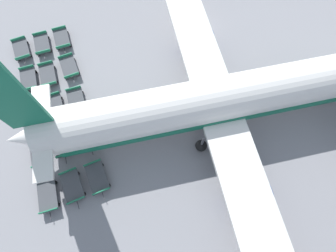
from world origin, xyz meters
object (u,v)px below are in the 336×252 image
(baggage_dolly_row_mid_a_col_e, at_px, (72,186))
(baggage_dolly_row_mid_b_col_c, at_px, (76,101))
(baggage_dolly_row_mid_a_col_c, at_px, (55,107))
(baggage_dolly_row_mid_b_col_e, at_px, (97,177))
(baggage_dolly_row_near_col_d, at_px, (39,152))
(baggage_dolly_row_mid_b_col_b, at_px, (69,67))
(baggage_dolly_row_mid_a_col_a, at_px, (42,44))
(baggage_dolly_row_near_col_a, at_px, (21,49))
(baggage_dolly_row_mid_b_col_a, at_px, (62,39))
(baggage_dolly_row_near_col_e, at_px, (48,195))
(baggage_dolly_row_near_col_c, at_px, (33,114))
(baggage_dolly_row_mid_a_col_b, at_px, (48,75))
(baggage_dolly_row_mid_a_col_d, at_px, (63,143))
(airplane, at_px, (227,98))
(baggage_dolly_row_near_col_b, at_px, (29,79))
(baggage_dolly_row_mid_b_col_d, at_px, (87,135))

(baggage_dolly_row_mid_a_col_e, height_order, baggage_dolly_row_mid_b_col_c, same)
(baggage_dolly_row_mid_a_col_c, bearing_deg, baggage_dolly_row_mid_b_col_e, 18.30)
(baggage_dolly_row_mid_a_col_c, xyz_separation_m, baggage_dolly_row_mid_b_col_c, (-0.05, 2.14, 0.00))
(baggage_dolly_row_near_col_d, height_order, baggage_dolly_row_mid_a_col_c, same)
(baggage_dolly_row_mid_b_col_b, bearing_deg, baggage_dolly_row_mid_a_col_a, -148.40)
(baggage_dolly_row_near_col_a, height_order, baggage_dolly_row_mid_b_col_a, same)
(baggage_dolly_row_mid_b_col_a, bearing_deg, baggage_dolly_row_mid_a_col_a, -86.73)
(baggage_dolly_row_near_col_a, bearing_deg, baggage_dolly_row_near_col_e, 3.29)
(baggage_dolly_row_near_col_c, height_order, baggage_dolly_row_mid_a_col_c, same)
(baggage_dolly_row_mid_a_col_b, xyz_separation_m, baggage_dolly_row_mid_a_col_d, (8.10, 0.50, 0.00))
(airplane, height_order, baggage_dolly_row_near_col_d, airplane)
(baggage_dolly_row_near_col_c, distance_m, baggage_dolly_row_mid_a_col_d, 4.64)
(baggage_dolly_row_near_col_e, xyz_separation_m, baggage_dolly_row_mid_b_col_a, (-17.09, 3.54, 0.00))
(baggage_dolly_row_near_col_c, relative_size, baggage_dolly_row_mid_a_col_d, 1.00)
(baggage_dolly_row_near_col_c, distance_m, baggage_dolly_row_mid_b_col_c, 4.37)
(baggage_dolly_row_mid_a_col_a, bearing_deg, baggage_dolly_row_mid_a_col_e, 2.96)
(airplane, bearing_deg, baggage_dolly_row_mid_b_col_e, -77.87)
(baggage_dolly_row_mid_a_col_d, relative_size, baggage_dolly_row_mid_b_col_c, 1.00)
(baggage_dolly_row_mid_a_col_d, height_order, baggage_dolly_row_mid_b_col_e, same)
(baggage_dolly_row_near_col_b, height_order, baggage_dolly_row_near_col_e, same)
(baggage_dolly_row_mid_a_col_d, distance_m, baggage_dolly_row_mid_b_col_c, 4.51)
(baggage_dolly_row_mid_a_col_c, relative_size, baggage_dolly_row_mid_b_col_a, 1.00)
(baggage_dolly_row_near_col_e, height_order, baggage_dolly_row_mid_b_col_d, same)
(baggage_dolly_row_near_col_a, distance_m, baggage_dolly_row_mid_b_col_b, 6.13)
(baggage_dolly_row_near_col_e, distance_m, baggage_dolly_row_mid_b_col_c, 9.41)
(baggage_dolly_row_mid_a_col_c, height_order, baggage_dolly_row_mid_b_col_d, same)
(airplane, relative_size, baggage_dolly_row_mid_b_col_e, 10.70)
(baggage_dolly_row_mid_b_col_a, relative_size, baggage_dolly_row_mid_b_col_b, 0.99)
(airplane, height_order, baggage_dolly_row_mid_b_col_b, airplane)
(baggage_dolly_row_mid_a_col_a, height_order, baggage_dolly_row_mid_a_col_d, same)
(baggage_dolly_row_near_col_c, relative_size, baggage_dolly_row_mid_b_col_d, 0.99)
(baggage_dolly_row_mid_a_col_b, bearing_deg, baggage_dolly_row_mid_b_col_c, 30.85)
(baggage_dolly_row_mid_a_col_e, distance_m, baggage_dolly_row_mid_b_col_b, 12.91)
(baggage_dolly_row_mid_a_col_b, relative_size, baggage_dolly_row_mid_a_col_d, 1.00)
(baggage_dolly_row_near_col_a, height_order, baggage_dolly_row_mid_b_col_d, same)
(baggage_dolly_row_mid_a_col_d, height_order, baggage_dolly_row_mid_a_col_e, same)
(baggage_dolly_row_mid_a_col_e, bearing_deg, baggage_dolly_row_near_col_a, -169.28)
(baggage_dolly_row_mid_b_col_a, xyz_separation_m, baggage_dolly_row_mid_b_col_b, (4.11, 0.23, 0.00))
(baggage_dolly_row_mid_b_col_a, bearing_deg, baggage_dolly_row_near_col_c, -25.06)
(baggage_dolly_row_mid_a_col_a, relative_size, baggage_dolly_row_mid_b_col_b, 0.99)
(baggage_dolly_row_near_col_e, distance_m, baggage_dolly_row_mid_a_col_b, 12.69)
(baggage_dolly_row_near_col_b, distance_m, baggage_dolly_row_mid_b_col_a, 6.04)
(airplane, height_order, baggage_dolly_row_mid_a_col_c, airplane)
(airplane, relative_size, baggage_dolly_row_mid_a_col_a, 10.84)
(baggage_dolly_row_near_col_e, relative_size, baggage_dolly_row_mid_b_col_c, 1.00)
(baggage_dolly_row_mid_a_col_e, xyz_separation_m, baggage_dolly_row_mid_b_col_e, (-0.12, 2.25, 0.00))
(baggage_dolly_row_near_col_c, xyz_separation_m, baggage_dolly_row_mid_b_col_d, (3.82, 4.75, 0.00))
(baggage_dolly_row_near_col_b, bearing_deg, baggage_dolly_row_mid_b_col_d, 30.79)
(baggage_dolly_row_near_col_e, relative_size, baggage_dolly_row_mid_a_col_b, 1.00)
(baggage_dolly_row_mid_a_col_a, bearing_deg, baggage_dolly_row_near_col_b, -23.26)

